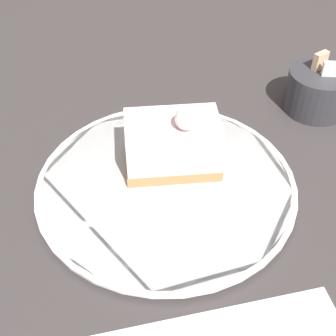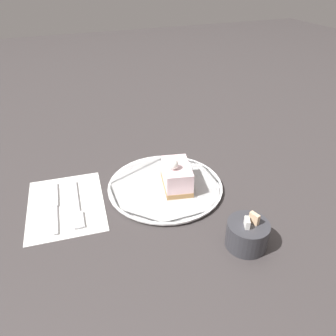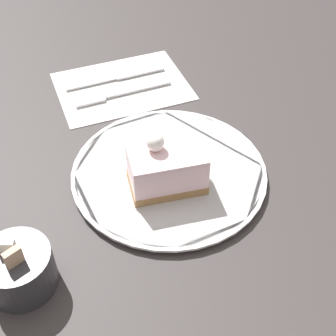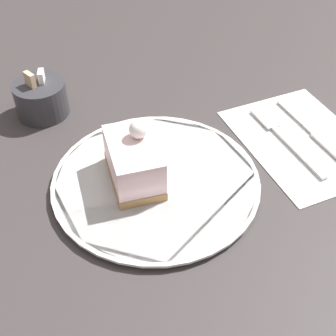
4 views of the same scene
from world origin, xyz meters
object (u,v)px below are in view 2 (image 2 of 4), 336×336
Objects in this scene: cake_slice at (177,176)px; fork at (77,207)px; sugar_bowl at (247,234)px; knife at (55,202)px; plate at (165,186)px.

fork is at bearing 8.49° from cake_slice.
sugar_bowl is at bearing 117.58° from cake_slice.
fork is 0.38m from sugar_bowl.
plate is at bearing 175.59° from knife.
cake_slice reaches higher than plate.
knife is at bearing 1.53° from cake_slice.
cake_slice is 0.24m from fork.
plate is 0.05m from cake_slice.
knife is (0.28, -0.05, -0.04)m from cake_slice.
fork is 2.15× the size of sugar_bowl.
knife is at bearing -36.07° from fork.
plate is at bearing -70.19° from sugar_bowl.
cake_slice is 0.23m from sugar_bowl.
plate is 0.25m from sugar_bowl.
fork is 0.95× the size of knife.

